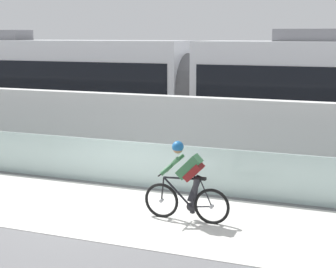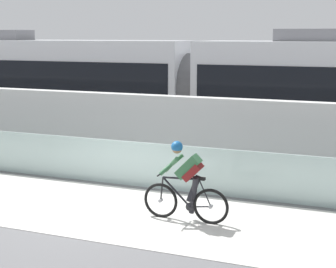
# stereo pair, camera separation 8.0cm
# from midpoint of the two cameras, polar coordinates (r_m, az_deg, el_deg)

# --- Properties ---
(ground_plane) EXTENTS (200.00, 200.00, 0.00)m
(ground_plane) POSITION_cam_midpoint_polar(r_m,az_deg,el_deg) (11.13, -6.97, -8.29)
(ground_plane) COLOR slate
(bike_path_deck) EXTENTS (32.00, 3.20, 0.01)m
(bike_path_deck) POSITION_cam_midpoint_polar(r_m,az_deg,el_deg) (11.13, -6.97, -8.26)
(bike_path_deck) COLOR silver
(bike_path_deck) RESTS_ON ground
(glass_parapet) EXTENTS (32.00, 0.05, 1.10)m
(glass_parapet) POSITION_cam_midpoint_polar(r_m,az_deg,el_deg) (12.56, -3.07, -3.36)
(glass_parapet) COLOR #ADC6C1
(glass_parapet) RESTS_ON ground
(concrete_barrier_wall) EXTENTS (32.00, 0.36, 2.03)m
(concrete_barrier_wall) POSITION_cam_midpoint_polar(r_m,az_deg,el_deg) (14.08, -0.10, 0.16)
(concrete_barrier_wall) COLOR silver
(concrete_barrier_wall) RESTS_ON ground
(tram_rail_near) EXTENTS (32.00, 0.08, 0.01)m
(tram_rail_near) POSITION_cam_midpoint_polar(r_m,az_deg,el_deg) (16.58, 3.00, -1.79)
(tram_rail_near) COLOR #595654
(tram_rail_near) RESTS_ON ground
(tram_rail_far) EXTENTS (32.00, 0.08, 0.01)m
(tram_rail_far) POSITION_cam_midpoint_polar(r_m,az_deg,el_deg) (17.92, 4.42, -0.84)
(tram_rail_far) COLOR #595654
(tram_rail_far) RESTS_ON ground
(tram) EXTENTS (22.56, 2.54, 3.81)m
(tram) POSITION_cam_midpoint_polar(r_m,az_deg,el_deg) (17.02, 3.08, 4.99)
(tram) COLOR silver
(tram) RESTS_ON ground
(cyclist_on_bike) EXTENTS (1.77, 0.58, 1.61)m
(cyclist_on_bike) POSITION_cam_midpoint_polar(r_m,az_deg,el_deg) (10.18, 2.20, -5.42)
(cyclist_on_bike) COLOR black
(cyclist_on_bike) RESTS_ON ground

